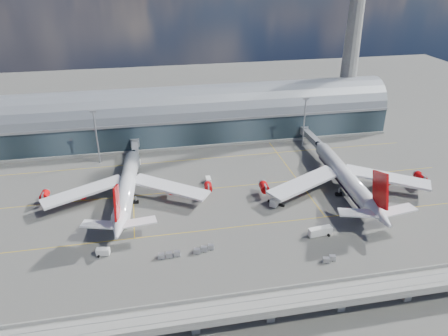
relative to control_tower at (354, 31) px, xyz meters
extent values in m
plane|color=#474744|center=(-85.00, -83.00, -51.64)|extent=(500.00, 500.00, 0.00)
cube|color=gold|center=(-85.00, -93.00, -51.63)|extent=(200.00, 0.25, 0.01)
cube|color=gold|center=(-85.00, -63.00, -51.63)|extent=(200.00, 0.25, 0.01)
cube|color=gold|center=(-85.00, -33.00, -51.63)|extent=(200.00, 0.25, 0.01)
cube|color=gold|center=(-120.00, -53.00, -51.63)|extent=(0.25, 80.00, 0.01)
cube|color=gold|center=(-50.00, -53.00, -51.63)|extent=(0.25, 80.00, 0.01)
cube|color=#1B272E|center=(-85.00, -5.00, -44.64)|extent=(200.00, 28.00, 14.00)
cylinder|color=gray|center=(-85.00, -5.00, -37.64)|extent=(200.00, 28.00, 28.00)
cube|color=gray|center=(-85.00, -19.00, -37.64)|extent=(200.00, 1.00, 1.20)
cube|color=gray|center=(-85.00, -5.00, -51.04)|extent=(200.00, 30.00, 1.20)
cube|color=gray|center=(0.00, 0.00, -47.64)|extent=(18.00, 18.00, 8.00)
cone|color=gray|center=(0.00, 0.00, -6.64)|extent=(10.00, 10.00, 90.00)
cube|color=gray|center=(-85.00, -138.00, -46.14)|extent=(220.00, 8.50, 1.20)
cube|color=gray|center=(-85.00, -142.00, -45.04)|extent=(220.00, 0.40, 1.20)
cube|color=gray|center=(-85.00, -134.00, -45.04)|extent=(220.00, 0.40, 1.20)
cube|color=gray|center=(-85.00, -139.50, -45.49)|extent=(220.00, 0.12, 0.12)
cube|color=gray|center=(-85.00, -136.50, -45.49)|extent=(220.00, 0.12, 0.12)
cube|color=gray|center=(-125.00, -138.00, -49.14)|extent=(2.20, 2.20, 5.00)
cube|color=gray|center=(-105.00, -138.00, -49.14)|extent=(2.20, 2.20, 5.00)
cube|color=gray|center=(-85.00, -138.00, -49.14)|extent=(2.20, 2.20, 5.00)
cube|color=gray|center=(-65.00, -138.00, -49.14)|extent=(2.20, 2.20, 5.00)
cube|color=gray|center=(-45.00, -138.00, -49.14)|extent=(2.20, 2.20, 5.00)
cylinder|color=gray|center=(-135.00, -28.00, -39.14)|extent=(0.70, 0.70, 25.00)
cube|color=gray|center=(-135.00, -28.00, -26.44)|extent=(3.00, 0.40, 1.00)
cylinder|color=gray|center=(-35.00, -28.00, -39.14)|extent=(0.70, 0.70, 25.00)
cube|color=gray|center=(-35.00, -28.00, -26.44)|extent=(3.00, 0.40, 1.00)
cylinder|color=white|center=(-121.87, -64.85, -45.50)|extent=(10.99, 52.89, 6.34)
cone|color=white|center=(-119.27, -35.72, -45.50)|extent=(7.02, 8.46, 6.34)
cone|color=white|center=(-124.65, -95.94, -44.70)|extent=(7.37, 12.40, 6.34)
cube|color=red|center=(-124.39, -92.98, -36.88)|extent=(1.74, 11.86, 13.12)
cube|color=white|center=(-138.56, -65.35, -46.29)|extent=(32.50, 19.73, 2.56)
cube|color=white|center=(-105.53, -68.30, -46.29)|extent=(31.08, 24.08, 2.56)
cylinder|color=red|center=(-139.00, -63.32, -48.07)|extent=(3.60, 5.21, 3.17)
cylinder|color=red|center=(-153.68, -62.01, -48.07)|extent=(3.60, 5.21, 3.17)
cylinder|color=red|center=(-104.75, -66.38, -48.07)|extent=(3.60, 5.21, 3.17)
cylinder|color=red|center=(-90.07, -67.69, -48.07)|extent=(3.60, 5.21, 3.17)
cylinder|color=gray|center=(-120.22, -46.40, -50.15)|extent=(0.50, 0.50, 2.97)
cylinder|color=gray|center=(-125.38, -68.51, -50.15)|extent=(0.59, 0.59, 2.97)
cylinder|color=gray|center=(-119.07, -69.08, -50.15)|extent=(0.59, 0.59, 2.97)
cylinder|color=black|center=(-125.38, -68.51, -51.09)|extent=(2.30, 1.67, 1.49)
cylinder|color=black|center=(-119.07, -69.08, -51.09)|extent=(2.30, 1.67, 1.49)
cylinder|color=white|center=(-34.53, -74.63, -45.07)|extent=(9.82, 54.09, 6.45)
cone|color=white|center=(-32.63, -44.46, -45.07)|extent=(7.00, 9.29, 6.45)
cone|color=white|center=(-36.57, -107.02, -44.18)|extent=(7.28, 13.73, 6.45)
cube|color=red|center=(-36.36, -103.69, -35.73)|extent=(1.61, 13.32, 14.73)
cube|color=white|center=(-52.05, -75.75, -45.96)|extent=(34.23, 21.96, 2.76)
cube|color=white|center=(-17.29, -77.94, -45.96)|extent=(33.24, 25.16, 2.76)
cylinder|color=black|center=(-34.53, -74.63, -46.85)|extent=(8.51, 48.52, 5.48)
cylinder|color=red|center=(-52.56, -73.49, -47.97)|extent=(3.90, 5.77, 3.56)
cylinder|color=red|center=(-68.01, -72.52, -47.97)|extent=(3.90, 5.77, 3.56)
cylinder|color=red|center=(-16.50, -75.77, -47.97)|extent=(3.90, 5.77, 3.56)
cylinder|color=red|center=(-1.05, -76.74, -47.97)|extent=(3.90, 5.77, 3.56)
cylinder|color=gray|center=(-33.34, -55.70, -49.97)|extent=(0.56, 0.56, 3.34)
cylinder|color=gray|center=(-38.36, -78.85, -49.97)|extent=(0.67, 0.67, 3.34)
cylinder|color=gray|center=(-31.26, -79.29, -49.97)|extent=(0.67, 0.67, 3.34)
cylinder|color=black|center=(-38.36, -78.85, -51.02)|extent=(2.55, 1.82, 1.67)
cylinder|color=black|center=(-31.26, -79.29, -51.02)|extent=(2.55, 1.82, 1.67)
cube|color=gray|center=(-118.37, -31.00, -46.44)|extent=(3.00, 24.00, 3.00)
cube|color=gray|center=(-118.37, -43.00, -46.44)|extent=(3.60, 3.60, 3.40)
cylinder|color=gray|center=(-118.37, -19.00, -46.44)|extent=(4.40, 4.40, 4.00)
cylinder|color=gray|center=(-118.37, -43.00, -49.94)|extent=(0.50, 0.50, 3.40)
cylinder|color=black|center=(-118.37, -43.00, -51.29)|extent=(1.40, 0.80, 0.80)
cube|color=gray|center=(-31.03, -33.00, -46.44)|extent=(3.00, 28.00, 3.00)
cube|color=gray|center=(-31.03, -47.00, -46.44)|extent=(3.60, 3.60, 3.40)
cylinder|color=gray|center=(-31.03, -19.00, -46.44)|extent=(4.40, 4.40, 4.00)
cylinder|color=gray|center=(-31.03, -47.00, -49.94)|extent=(0.50, 0.50, 3.40)
cylinder|color=black|center=(-31.03, -47.00, -51.29)|extent=(1.40, 0.80, 0.80)
cube|color=silver|center=(-123.32, -83.73, -50.13)|extent=(2.85, 6.79, 2.45)
cylinder|color=black|center=(-123.10, -81.63, -51.21)|extent=(2.43, 1.09, 0.85)
cylinder|color=black|center=(-123.54, -85.83, -51.21)|extent=(2.43, 1.09, 0.85)
cube|color=silver|center=(-130.01, -100.46, -50.27)|extent=(4.54, 2.68, 2.22)
cylinder|color=black|center=(-128.67, -100.22, -51.25)|extent=(1.13, 2.23, 0.77)
cylinder|color=black|center=(-131.36, -100.70, -51.25)|extent=(1.13, 2.23, 0.77)
cube|color=silver|center=(-56.71, -103.71, -49.95)|extent=(8.68, 3.38, 2.75)
cylinder|color=black|center=(-54.02, -104.02, -51.16)|extent=(1.25, 2.73, 0.95)
cylinder|color=black|center=(-59.40, -103.40, -51.16)|extent=(1.25, 2.73, 0.95)
cube|color=silver|center=(-65.34, -80.71, -49.82)|extent=(6.48, 6.84, 2.96)
cylinder|color=black|center=(-66.79, -79.07, -51.12)|extent=(2.81, 2.65, 1.02)
cylinder|color=black|center=(-63.89, -82.34, -51.12)|extent=(2.81, 2.65, 1.02)
cube|color=silver|center=(-88.38, -57.90, -50.25)|extent=(2.05, 4.35, 2.25)
cylinder|color=black|center=(-88.40, -56.52, -51.25)|extent=(2.17, 0.81, 0.78)
cylinder|color=black|center=(-88.36, -59.29, -51.25)|extent=(2.17, 0.81, 0.78)
cube|color=silver|center=(-118.39, -32.23, -50.03)|extent=(4.44, 6.45, 2.61)
cylinder|color=black|center=(-117.65, -30.45, -51.18)|extent=(2.66, 1.79, 0.90)
cylinder|color=black|center=(-119.12, -34.01, -51.18)|extent=(2.66, 1.79, 0.90)
cube|color=gray|center=(-111.65, -105.95, -51.39)|extent=(2.48, 1.74, 0.30)
cube|color=#A9A8AD|center=(-111.65, -105.95, -50.59)|extent=(2.08, 1.61, 1.49)
cube|color=gray|center=(-109.08, -105.79, -51.39)|extent=(2.48, 1.74, 0.30)
cube|color=#A9A8AD|center=(-109.08, -105.79, -50.59)|extent=(2.08, 1.61, 1.49)
cube|color=gray|center=(-106.50, -105.62, -51.39)|extent=(2.48, 1.74, 0.30)
cube|color=#A9A8AD|center=(-106.50, -105.62, -50.59)|extent=(2.08, 1.61, 1.49)
cube|color=gray|center=(-100.08, -105.55, -51.39)|extent=(2.66, 2.11, 0.29)
cube|color=#A9A8AD|center=(-100.08, -105.55, -50.61)|extent=(2.26, 1.91, 1.46)
cube|color=gray|center=(-97.63, -104.90, -51.39)|extent=(2.66, 2.11, 0.29)
cube|color=#A9A8AD|center=(-97.63, -104.90, -50.61)|extent=(2.26, 1.91, 1.46)
cube|color=gray|center=(-95.19, -104.25, -51.39)|extent=(2.66, 2.11, 0.29)
cube|color=#A9A8AD|center=(-95.19, -104.25, -50.61)|extent=(2.26, 1.91, 1.46)
cube|color=gray|center=(-60.59, -118.12, -51.40)|extent=(2.64, 2.09, 0.29)
cube|color=#A9A8AD|center=(-60.59, -118.12, -50.62)|extent=(2.24, 1.90, 1.45)
cube|color=gray|center=(-58.16, -117.47, -51.40)|extent=(2.64, 2.09, 0.29)
cube|color=#A9A8AD|center=(-58.16, -117.47, -50.62)|extent=(2.24, 1.90, 1.45)
camera|label=1|loc=(-113.95, -220.90, 36.03)|focal=35.00mm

